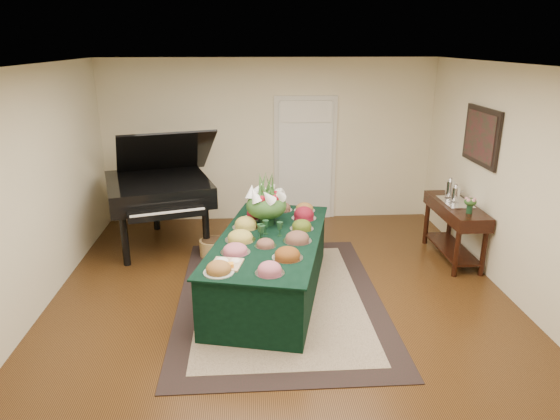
{
  "coord_description": "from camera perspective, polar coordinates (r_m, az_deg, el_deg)",
  "views": [
    {
      "loc": [
        -0.36,
        -5.25,
        2.94
      ],
      "look_at": [
        0.0,
        0.3,
        1.05
      ],
      "focal_mm": 32.0,
      "sensor_mm": 36.0,
      "label": 1
    }
  ],
  "objects": [
    {
      "name": "ground",
      "position": [
        6.03,
        0.19,
        -10.42
      ],
      "size": [
        6.0,
        6.0,
        0.0
      ],
      "primitive_type": "plane",
      "color": "black",
      "rests_on": "ground"
    },
    {
      "name": "area_rug",
      "position": [
        6.1,
        -0.02,
        -9.98
      ],
      "size": [
        2.41,
        3.37,
        0.01
      ],
      "color": "black",
      "rests_on": "ground"
    },
    {
      "name": "kitchen_doorway",
      "position": [
        8.5,
        2.87,
        5.68
      ],
      "size": [
        1.05,
        0.07,
        2.1
      ],
      "color": "beige",
      "rests_on": "ground"
    },
    {
      "name": "buffet_table",
      "position": [
        6.05,
        -1.16,
        -6.33
      ],
      "size": [
        1.71,
        2.68,
        0.74
      ],
      "color": "black",
      "rests_on": "ground"
    },
    {
      "name": "food_platters",
      "position": [
        5.95,
        -1.16,
        -2.43
      ],
      "size": [
        1.37,
        2.3,
        0.13
      ],
      "color": "silver",
      "rests_on": "buffet_table"
    },
    {
      "name": "cutting_board",
      "position": [
        5.22,
        -6.08,
        -5.82
      ],
      "size": [
        0.37,
        0.37,
        0.1
      ],
      "color": "tan",
      "rests_on": "buffet_table"
    },
    {
      "name": "green_goblets",
      "position": [
        5.87,
        -1.5,
        -2.28
      ],
      "size": [
        0.31,
        0.25,
        0.18
      ],
      "color": "#14341D",
      "rests_on": "buffet_table"
    },
    {
      "name": "floral_centerpiece",
      "position": [
        6.22,
        -1.57,
        1.1
      ],
      "size": [
        0.53,
        0.53,
        0.53
      ],
      "color": "#14341D",
      "rests_on": "buffet_table"
    },
    {
      "name": "grand_piano",
      "position": [
        7.56,
        -13.66,
        2.44
      ],
      "size": [
        1.82,
        2.02,
        1.76
      ],
      "color": "black",
      "rests_on": "ground"
    },
    {
      "name": "wicker_basket",
      "position": [
        7.27,
        -7.7,
        -4.29
      ],
      "size": [
        0.37,
        0.37,
        0.23
      ],
      "primitive_type": "cylinder",
      "color": "#A07940",
      "rests_on": "ground"
    },
    {
      "name": "mahogany_sideboard",
      "position": [
        7.34,
        19.4,
        -0.7
      ],
      "size": [
        0.45,
        1.35,
        0.81
      ],
      "color": "black",
      "rests_on": "ground"
    },
    {
      "name": "tea_service",
      "position": [
        7.39,
        19.18,
        1.92
      ],
      "size": [
        0.34,
        0.58,
        0.3
      ],
      "color": "silver",
      "rests_on": "mahogany_sideboard"
    },
    {
      "name": "pink_bouquet",
      "position": [
        6.9,
        20.92,
        0.82
      ],
      "size": [
        0.18,
        0.18,
        0.22
      ],
      "color": "#14341D",
      "rests_on": "mahogany_sideboard"
    },
    {
      "name": "wall_painting",
      "position": [
        7.16,
        22.01,
        7.83
      ],
      "size": [
        0.05,
        0.95,
        0.75
      ],
      "color": "black",
      "rests_on": "ground"
    }
  ]
}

